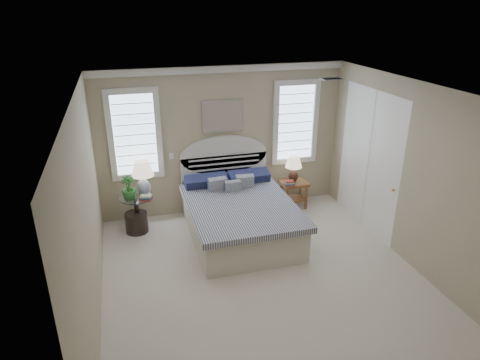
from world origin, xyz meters
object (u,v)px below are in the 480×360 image
bed (238,213)px  lamp_left (143,174)px  side_table_left (137,210)px  floor_pot (137,222)px  lamp_right (294,166)px  nightstand_right (294,189)px

bed → lamp_left: (-1.49, 0.65, 0.62)m
side_table_left → lamp_left: lamp_left is taller
bed → floor_pot: 1.77m
lamp_right → bed: bearing=-150.9°
floor_pot → lamp_left: size_ratio=0.62×
nightstand_right → bed: bearing=-152.0°
bed → floor_pot: size_ratio=5.95×
side_table_left → floor_pot: (-0.02, -0.06, -0.21)m
side_table_left → nightstand_right: 2.95m
side_table_left → nightstand_right: size_ratio=1.19×
nightstand_right → floor_pot: 2.99m
floor_pot → lamp_right: bearing=3.4°
bed → lamp_left: size_ratio=3.71×
nightstand_right → lamp_right: lamp_right is taller
floor_pot → lamp_right: size_ratio=0.75×
nightstand_right → side_table_left: bearing=-178.1°
lamp_left → lamp_right: lamp_left is taller
nightstand_right → floor_pot: (-2.97, -0.16, -0.21)m
bed → side_table_left: bearing=160.3°
lamp_right → side_table_left: bearing=-177.7°
bed → lamp_right: (1.28, 0.71, 0.46)m
nightstand_right → floor_pot: nightstand_right is taller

